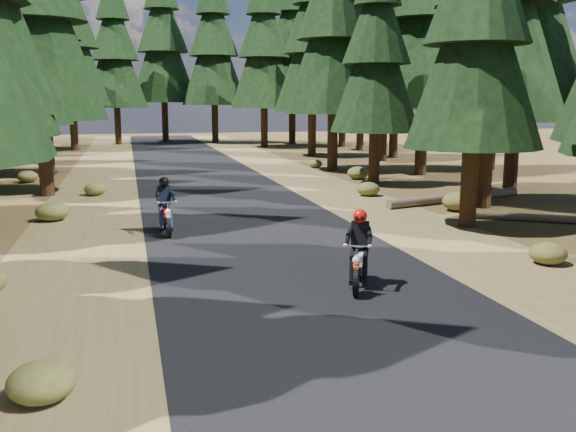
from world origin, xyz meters
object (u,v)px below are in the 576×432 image
object	(u,v)px
log_near	(455,198)
log_far	(542,218)
rider_lead	(359,263)
rider_follow	(166,215)

from	to	relation	value
log_near	log_far	bearing A→B (deg)	-98.73
rider_lead	rider_follow	distance (m)	6.93
log_near	rider_follow	bearing A→B (deg)	179.80
rider_follow	rider_lead	bearing A→B (deg)	114.99
log_near	log_far	distance (m)	4.17
log_far	rider_lead	bearing A→B (deg)	-113.90
log_far	rider_follow	bearing A→B (deg)	-152.71
log_far	rider_lead	world-z (taller)	rider_lead
log_near	log_far	world-z (taller)	log_near
log_near	rider_lead	world-z (taller)	rider_lead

